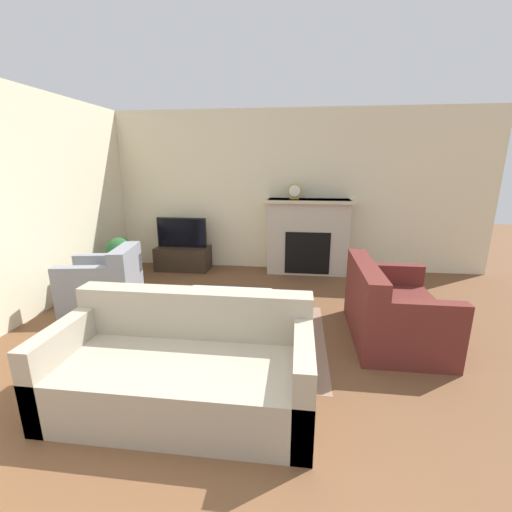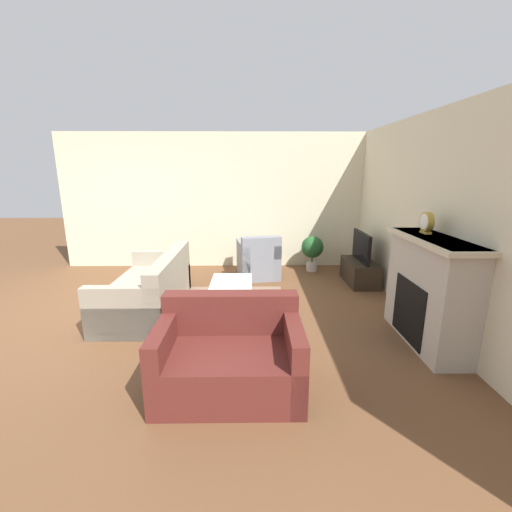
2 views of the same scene
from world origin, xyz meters
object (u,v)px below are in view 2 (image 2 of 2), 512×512
object	(u,v)px
armchair_by_window	(258,261)
couch_loveseat	(230,358)
couch_sectional	(150,291)
potted_plant	(312,249)
coffee_table	(231,286)
tv	(361,247)
mantel_clock	(427,222)

from	to	relation	value
armchair_by_window	couch_loveseat	bearing A→B (deg)	74.97
couch_sectional	potted_plant	size ratio (longest dim) A/B	2.76
armchair_by_window	coffee_table	bearing A→B (deg)	66.51
tv	armchair_by_window	bearing A→B (deg)	-103.07
potted_plant	mantel_clock	xyz separation A→B (m)	(2.70, 0.82, 0.93)
couch_loveseat	armchair_by_window	size ratio (longest dim) A/B	1.35
tv	couch_loveseat	xyz separation A→B (m)	(3.01, -2.13, -0.37)
tv	couch_sectional	bearing A→B (deg)	-71.15
coffee_table	potted_plant	size ratio (longest dim) A/B	1.32
tv	potted_plant	bearing A→B (deg)	-136.94
mantel_clock	couch_sectional	bearing A→B (deg)	-102.35
armchair_by_window	tv	bearing A→B (deg)	157.37
tv	coffee_table	distance (m)	2.57
tv	coffee_table	size ratio (longest dim) A/B	0.93
couch_sectional	potted_plant	xyz separation A→B (m)	(-1.93, 2.68, 0.17)
tv	mantel_clock	size ratio (longest dim) A/B	3.46
couch_loveseat	potted_plant	distance (m)	4.04
armchair_by_window	potted_plant	bearing A→B (deg)	-171.52
tv	couch_loveseat	size ratio (longest dim) A/B	0.67
couch_loveseat	coffee_table	size ratio (longest dim) A/B	1.39
tv	armchair_by_window	size ratio (longest dim) A/B	0.90
tv	coffee_table	bearing A→B (deg)	-60.50
couch_sectional	armchair_by_window	world-z (taller)	same
couch_sectional	armchair_by_window	xyz separation A→B (m)	(-1.58, 1.59, 0.01)
couch_loveseat	armchair_by_window	bearing A→B (deg)	84.52
armchair_by_window	mantel_clock	xyz separation A→B (m)	(2.34, 1.91, 1.08)
tv	potted_plant	xyz separation A→B (m)	(-0.77, -0.72, -0.21)
mantel_clock	armchair_by_window	bearing A→B (deg)	-140.90
couch_sectional	coffee_table	world-z (taller)	couch_sectional
tv	potted_plant	distance (m)	1.08
mantel_clock	couch_loveseat	bearing A→B (deg)	-64.12
coffee_table	mantel_clock	bearing A→B (deg)	73.90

